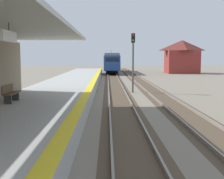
{
  "coord_description": "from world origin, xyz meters",
  "views": [
    {
      "loc": [
        1.03,
        -1.71,
        3.14
      ],
      "look_at": [
        1.19,
        7.64,
        2.1
      ],
      "focal_mm": 46.7,
      "sensor_mm": 36.0,
      "label": 1
    }
  ],
  "objects_px": {
    "rail_signal_post": "(133,56)",
    "distant_trackside_house": "(182,56)",
    "platform_bench": "(10,93)",
    "approaching_train": "(111,62)"
  },
  "relations": [
    {
      "from": "approaching_train",
      "to": "distant_trackside_house",
      "type": "distance_m",
      "value": 13.97
    },
    {
      "from": "rail_signal_post",
      "to": "approaching_train",
      "type": "bearing_deg",
      "value": 92.4
    },
    {
      "from": "approaching_train",
      "to": "platform_bench",
      "type": "bearing_deg",
      "value": -97.29
    },
    {
      "from": "approaching_train",
      "to": "platform_bench",
      "type": "relative_size",
      "value": 12.25
    },
    {
      "from": "distant_trackside_house",
      "to": "approaching_train",
      "type": "bearing_deg",
      "value": 169.22
    },
    {
      "from": "platform_bench",
      "to": "distant_trackside_house",
      "type": "bearing_deg",
      "value": 65.29
    },
    {
      "from": "rail_signal_post",
      "to": "distant_trackside_house",
      "type": "relative_size",
      "value": 0.79
    },
    {
      "from": "rail_signal_post",
      "to": "distant_trackside_house",
      "type": "height_order",
      "value": "distant_trackside_house"
    },
    {
      "from": "rail_signal_post",
      "to": "platform_bench",
      "type": "height_order",
      "value": "rail_signal_post"
    },
    {
      "from": "rail_signal_post",
      "to": "platform_bench",
      "type": "distance_m",
      "value": 13.4
    }
  ]
}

